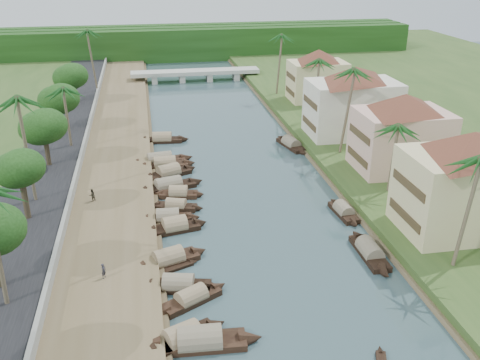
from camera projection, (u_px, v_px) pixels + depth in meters
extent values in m
plane|color=#354B4F|center=(270.00, 245.00, 53.08)|extent=(220.00, 220.00, 0.00)
cube|color=brown|center=(113.00, 175.00, 68.36)|extent=(10.00, 180.00, 0.80)
cube|color=#2E491D|center=(371.00, 156.00, 73.96)|extent=(16.00, 180.00, 1.20)
cube|color=black|center=(43.00, 178.00, 66.85)|extent=(8.00, 180.00, 1.40)
cube|color=gray|center=(78.00, 171.00, 67.29)|extent=(0.40, 180.00, 1.10)
cube|color=#16340E|center=(186.00, 45.00, 137.14)|extent=(120.00, 4.00, 8.00)
cube|color=#16340E|center=(184.00, 42.00, 141.65)|extent=(120.00, 4.00, 8.00)
cube|color=#16340E|center=(183.00, 39.00, 146.15)|extent=(120.00, 4.00, 8.00)
cube|color=#B0B0A4|center=(195.00, 72.00, 117.20)|extent=(28.00, 4.00, 0.80)
cube|color=#B0B0A4|center=(154.00, 79.00, 116.18)|extent=(1.20, 3.50, 1.80)
cube|color=#B0B0A4|center=(182.00, 78.00, 117.15)|extent=(1.20, 3.50, 1.80)
cube|color=#B0B0A4|center=(209.00, 76.00, 118.13)|extent=(1.20, 3.50, 1.80)
cube|color=#B0B0A4|center=(236.00, 75.00, 119.10)|extent=(1.20, 3.50, 1.80)
cube|color=beige|center=(465.00, 192.00, 52.28)|extent=(12.00, 8.00, 8.00)
pyramid|color=brown|center=(474.00, 143.00, 50.23)|extent=(14.85, 14.85, 2.20)
cube|color=#44341F|center=(404.00, 215.00, 52.10)|extent=(0.10, 6.40, 0.90)
cube|color=#44341F|center=(408.00, 185.00, 50.81)|extent=(0.10, 6.40, 0.90)
cube|color=#DAA69A|center=(401.00, 140.00, 66.97)|extent=(11.00, 8.00, 7.50)
pyramid|color=brown|center=(405.00, 103.00, 65.02)|extent=(14.11, 14.11, 2.20)
cube|color=#44341F|center=(357.00, 157.00, 66.82)|extent=(0.10, 6.40, 0.90)
cube|color=#44341F|center=(359.00, 134.00, 65.61)|extent=(0.10, 6.40, 0.90)
cube|color=silver|center=(352.00, 108.00, 79.33)|extent=(13.00, 8.00, 8.00)
pyramid|color=brown|center=(355.00, 74.00, 77.28)|extent=(15.59, 15.59, 2.20)
cube|color=#44341F|center=(309.00, 124.00, 79.07)|extent=(0.10, 6.40, 0.90)
cube|color=#44341F|center=(310.00, 103.00, 77.78)|extent=(0.10, 6.40, 0.90)
cube|color=beige|center=(317.00, 81.00, 97.72)|extent=(10.00, 7.00, 7.00)
pyramid|color=brown|center=(319.00, 56.00, 95.88)|extent=(12.62, 12.62, 2.20)
cube|color=#44341F|center=(290.00, 92.00, 97.61)|extent=(0.10, 5.60, 0.90)
cube|color=#44341F|center=(291.00, 76.00, 96.48)|extent=(0.10, 5.60, 0.90)
cube|color=black|center=(200.00, 344.00, 39.63)|extent=(7.01, 2.56, 0.70)
cone|color=black|center=(251.00, 339.00, 40.01)|extent=(2.09, 2.05, 2.15)
cone|color=black|center=(148.00, 347.00, 39.18)|extent=(2.09, 2.05, 2.15)
cylinder|color=gray|center=(200.00, 340.00, 39.48)|extent=(5.39, 2.55, 2.23)
cube|color=black|center=(183.00, 341.00, 39.94)|extent=(5.77, 3.96, 0.70)
cone|color=black|center=(217.00, 325.00, 41.44)|extent=(2.16, 2.24, 1.92)
cone|color=black|center=(145.00, 356.00, 38.36)|extent=(2.16, 2.24, 1.92)
cylinder|color=#8C7A59|center=(183.00, 337.00, 39.78)|extent=(4.62, 3.52, 2.02)
cube|color=black|center=(192.00, 301.00, 44.45)|extent=(5.38, 4.02, 0.70)
cone|color=black|center=(219.00, 287.00, 46.13)|extent=(2.04, 2.03, 1.64)
cone|color=black|center=(162.00, 314.00, 42.70)|extent=(2.04, 2.03, 1.64)
cylinder|color=#8C7A59|center=(191.00, 297.00, 44.30)|extent=(4.33, 3.47, 1.71)
cube|color=black|center=(179.00, 287.00, 46.21)|extent=(5.83, 2.97, 0.70)
cone|color=black|center=(214.00, 287.00, 46.05)|extent=(1.92, 1.92, 1.78)
cone|color=black|center=(143.00, 285.00, 46.30)|extent=(1.92, 1.92, 1.78)
cylinder|color=gray|center=(178.00, 284.00, 46.06)|extent=(4.56, 2.75, 1.85)
cube|color=black|center=(169.00, 261.00, 49.98)|extent=(6.03, 3.75, 0.70)
cone|color=black|center=(199.00, 252.00, 51.40)|extent=(2.15, 2.20, 1.93)
cone|color=black|center=(136.00, 270.00, 48.50)|extent=(2.15, 2.20, 1.93)
cylinder|color=#8C7A59|center=(169.00, 258.00, 49.83)|extent=(4.79, 3.37, 2.02)
cube|color=black|center=(175.00, 229.00, 55.78)|extent=(5.40, 2.94, 0.70)
cone|color=black|center=(201.00, 223.00, 56.71)|extent=(1.83, 2.04, 1.93)
cone|color=black|center=(148.00, 233.00, 54.79)|extent=(1.83, 2.04, 1.93)
cylinder|color=#8C7A59|center=(175.00, 226.00, 55.63)|extent=(4.23, 2.78, 2.05)
cube|color=black|center=(168.00, 220.00, 57.63)|extent=(5.20, 2.17, 0.70)
cone|color=black|center=(194.00, 218.00, 57.88)|extent=(1.60, 1.74, 1.80)
cone|color=black|center=(142.00, 220.00, 57.32)|extent=(1.60, 1.74, 1.80)
cylinder|color=gray|center=(168.00, 217.00, 57.48)|extent=(4.01, 2.16, 1.89)
cube|color=black|center=(176.00, 208.00, 60.31)|extent=(4.85, 2.85, 0.70)
cone|color=black|center=(198.00, 208.00, 59.94)|extent=(1.68, 1.67, 1.46)
cone|color=black|center=(154.00, 205.00, 60.62)|extent=(1.68, 1.67, 1.46)
cylinder|color=#8C7A59|center=(176.00, 205.00, 60.16)|extent=(3.83, 2.56, 1.51)
cube|color=black|center=(179.00, 195.00, 63.33)|extent=(4.70, 2.47, 0.70)
cone|color=black|center=(199.00, 195.00, 63.28)|extent=(1.57, 1.72, 1.64)
cone|color=black|center=(158.00, 194.00, 63.31)|extent=(1.57, 1.72, 1.64)
cylinder|color=#8C7A59|center=(178.00, 192.00, 63.17)|extent=(3.68, 2.34, 1.73)
cube|color=black|center=(169.00, 188.00, 65.27)|extent=(6.90, 3.69, 0.70)
cone|color=black|center=(197.00, 182.00, 66.71)|extent=(2.29, 2.22, 1.99)
cone|color=black|center=(139.00, 193.00, 63.76)|extent=(2.29, 2.22, 1.99)
cylinder|color=gray|center=(168.00, 185.00, 65.11)|extent=(5.42, 3.34, 2.05)
cube|color=black|center=(165.00, 166.00, 71.71)|extent=(6.15, 2.30, 0.70)
cone|color=black|center=(190.00, 163.00, 72.38)|extent=(1.84, 1.87, 1.98)
cone|color=black|center=(140.00, 168.00, 70.97)|extent=(1.84, 1.87, 1.98)
cylinder|color=#8C7A59|center=(165.00, 163.00, 71.56)|extent=(4.73, 2.30, 2.06)
cube|color=black|center=(169.00, 174.00, 69.08)|extent=(6.13, 4.12, 0.70)
cone|color=black|center=(191.00, 169.00, 70.67)|extent=(2.26, 2.31, 1.98)
cone|color=black|center=(146.00, 179.00, 67.42)|extent=(2.26, 2.31, 1.98)
cylinder|color=#8C7A59|center=(168.00, 172.00, 68.92)|extent=(4.90, 3.65, 2.07)
cube|color=black|center=(160.00, 162.00, 73.24)|extent=(7.05, 2.83, 0.70)
cone|color=black|center=(187.00, 158.00, 74.29)|extent=(2.15, 1.96, 1.94)
cone|color=black|center=(132.00, 164.00, 72.13)|extent=(2.15, 1.96, 1.94)
cylinder|color=gray|center=(160.00, 159.00, 73.09)|extent=(5.45, 2.68, 1.98)
cube|color=black|center=(162.00, 141.00, 81.16)|extent=(6.12, 2.52, 0.70)
cone|color=black|center=(184.00, 140.00, 81.36)|extent=(1.88, 1.91, 1.93)
cone|color=black|center=(140.00, 141.00, 80.89)|extent=(1.88, 1.91, 1.93)
cylinder|color=#8C7A59|center=(162.00, 138.00, 81.00)|extent=(4.73, 2.46, 2.01)
cube|color=black|center=(369.00, 254.00, 51.22)|extent=(1.82, 6.35, 0.70)
cone|color=black|center=(356.00, 235.00, 54.36)|extent=(1.63, 1.80, 1.83)
cone|color=black|center=(385.00, 273.00, 48.01)|extent=(1.63, 1.80, 1.83)
cylinder|color=gray|center=(370.00, 250.00, 51.07)|extent=(1.89, 4.85, 1.87)
cube|color=black|center=(343.00, 213.00, 59.05)|extent=(2.01, 5.14, 0.70)
cone|color=black|center=(333.00, 202.00, 61.49)|extent=(1.55, 1.56, 1.60)
cone|color=black|center=(355.00, 224.00, 56.55)|extent=(1.55, 1.56, 1.60)
cylinder|color=gray|center=(344.00, 210.00, 58.90)|extent=(1.97, 3.96, 1.66)
cube|color=black|center=(291.00, 146.00, 79.08)|extent=(3.23, 6.48, 0.70)
cone|color=black|center=(280.00, 138.00, 81.94)|extent=(1.98, 2.10, 1.81)
cone|color=black|center=(303.00, 153.00, 76.15)|extent=(1.98, 2.10, 1.81)
cylinder|color=gray|center=(291.00, 143.00, 78.93)|extent=(2.95, 5.07, 1.86)
cone|color=black|center=(380.00, 350.00, 39.13)|extent=(1.00, 1.16, 0.71)
cube|color=black|center=(174.00, 268.00, 49.07)|extent=(3.64, 2.16, 0.35)
cone|color=black|center=(194.00, 262.00, 50.10)|extent=(1.15, 1.09, 0.80)
cone|color=black|center=(154.00, 275.00, 48.05)|extent=(1.15, 1.09, 0.80)
cube|color=black|center=(177.00, 183.00, 66.74)|extent=(4.31, 1.92, 0.35)
cone|color=black|center=(196.00, 184.00, 66.55)|extent=(1.24, 1.09, 0.85)
cone|color=black|center=(158.00, 183.00, 66.92)|extent=(1.24, 1.09, 0.85)
cylinder|color=brown|center=(464.00, 213.00, 45.58)|extent=(1.23, 0.36, 10.29)
sphere|color=#1A501C|center=(474.00, 160.00, 43.60)|extent=(3.20, 3.20, 3.20)
cylinder|color=brown|center=(392.00, 159.00, 60.62)|extent=(0.69, 0.36, 7.93)
sphere|color=#1A501C|center=(396.00, 127.00, 59.10)|extent=(3.20, 3.20, 3.20)
cylinder|color=brown|center=(345.00, 112.00, 71.45)|extent=(1.61, 0.36, 11.53)
sphere|color=#1A501C|center=(348.00, 70.00, 69.22)|extent=(3.20, 3.20, 3.20)
cylinder|color=brown|center=(316.00, 90.00, 85.81)|extent=(0.64, 0.36, 9.84)
sphere|color=#1A501C|center=(318.00, 60.00, 83.92)|extent=(3.20, 3.20, 3.20)
cylinder|color=brown|center=(27.00, 150.00, 57.12)|extent=(0.57, 0.36, 11.79)
sphere|color=#1A501C|center=(18.00, 98.00, 54.85)|extent=(3.20, 3.20, 3.20)
cylinder|color=brown|center=(67.00, 117.00, 73.98)|extent=(0.47, 0.36, 8.34)
sphere|color=#1A501C|center=(64.00, 89.00, 72.37)|extent=(3.20, 3.20, 3.20)
cylinder|color=brown|center=(278.00, 64.00, 101.02)|extent=(1.14, 0.36, 11.18)
sphere|color=#1A501C|center=(279.00, 35.00, 98.87)|extent=(3.20, 3.20, 3.20)
cylinder|color=brown|center=(93.00, 61.00, 102.20)|extent=(1.19, 0.36, 11.61)
sphere|color=#1A501C|center=(90.00, 31.00, 99.96)|extent=(3.20, 3.20, 3.20)
cylinder|color=#473A28|center=(26.00, 201.00, 54.79)|extent=(0.60, 0.60, 3.80)
ellipsoid|color=#16340E|center=(20.00, 169.00, 53.34)|extent=(4.52, 4.52, 3.72)
cylinder|color=#473A28|center=(47.00, 152.00, 68.33)|extent=(0.60, 0.60, 3.52)
ellipsoid|color=#16340E|center=(44.00, 127.00, 66.98)|extent=(5.28, 5.28, 4.34)
cylinder|color=#473A28|center=(62.00, 119.00, 81.73)|extent=(0.60, 0.60, 3.25)
ellipsoid|color=#16340E|center=(59.00, 100.00, 80.49)|extent=(5.41, 5.41, 4.44)
cylinder|color=#473A28|center=(73.00, 94.00, 96.26)|extent=(0.60, 0.60, 3.18)
ellipsoid|color=#16340E|center=(71.00, 77.00, 95.04)|extent=(5.41, 5.41, 4.45)
cylinder|color=#473A28|center=(372.00, 113.00, 84.41)|extent=(0.60, 0.60, 3.94)
ellipsoid|color=#16340E|center=(375.00, 89.00, 82.90)|extent=(4.67, 4.67, 3.84)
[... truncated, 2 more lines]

